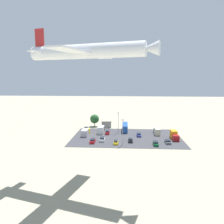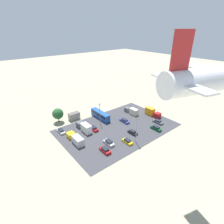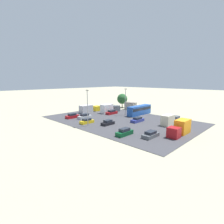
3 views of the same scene
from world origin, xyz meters
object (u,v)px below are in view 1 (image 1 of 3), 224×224
Objects in this scene: parked_car_8 at (102,139)px; airplane at (90,51)px; parked_car_1 at (86,129)px; parked_car_7 at (107,132)px; parked_truck_0 at (174,135)px; parked_car_3 at (139,135)px; parked_car_6 at (156,143)px; shed_building at (107,124)px; bus at (125,127)px; parked_car_0 at (116,142)px; parked_truck_3 at (101,129)px; parked_truck_1 at (157,131)px; parked_car_4 at (93,141)px; parked_car_5 at (168,142)px; parked_truck_2 at (86,132)px; parked_car_2 at (130,140)px.

airplane is (-0.94, 33.40, 30.97)m from parked_car_8.
parked_car_8 reaches higher than parked_car_1.
parked_truck_0 reaches higher than parked_car_7.
parked_car_6 reaches higher than parked_car_3.
parked_car_7 is 0.15× the size of airplane.
shed_building is 36.29m from parked_car_6.
airplane is (14.39, 41.79, 31.04)m from parked_car_3.
parked_car_1 is 0.57× the size of parked_truck_0.
airplane is at bearing 55.34° from parked_car_6.
parked_car_3 is 54.00m from airplane.
bus is 2.51× the size of parked_car_6.
parked_truck_3 reaches higher than parked_car_0.
parked_car_0 is 18.66m from parked_truck_3.
parked_car_1 is 20.58m from parked_car_8.
bus reaches higher than parked_car_7.
shed_building reaches higher than parked_truck_1.
parked_car_0 is 9.36m from parked_car_4.
bus is 2.38× the size of parked_car_3.
parked_car_6 is at bearing 144.17° from parked_car_1.
parked_car_5 is (-10.78, 9.82, -0.02)m from parked_car_3.
parked_car_7 is 29.50m from parked_truck_0.
parked_car_3 is 21.81m from parked_car_4.
parked_truck_3 reaches higher than parked_truck_0.
parked_car_7 is at bearing 38.54° from bus.
shed_building is 1.13× the size of parked_car_1.
airplane is (22.85, 45.70, 30.29)m from parked_truck_1.
parked_car_4 is 43.96m from airplane.
parked_truck_1 is (-18.04, -15.83, 0.73)m from parked_car_0.
parked_car_5 is at bearing -149.92° from parked_car_6.
parked_car_1 is 41.00m from parked_car_5.
parked_car_3 is at bearing 137.66° from parked_car_5.
parked_truck_1 reaches higher than parked_car_7.
parked_truck_0 is 38.54m from parked_truck_2.
parked_truck_3 is 55.76m from airplane.
parked_truck_1 is 25.74m from parked_truck_3.
parked_car_0 is at bearing -3.22° from parked_car_6.
parked_truck_2 is at bearing -143.21° from parked_truck_3.
bus reaches higher than parked_car_8.
parked_car_7 is 0.63× the size of parked_truck_1.
parked_car_5 is 0.48× the size of parked_truck_2.
parked_car_6 reaches higher than parked_car_4.
parked_car_2 is at bearing 16.76° from parked_truck_0.
parked_car_4 is at bearing -4.35° from parked_car_6.
shed_building is at bearing 115.24° from parked_car_2.
parked_truck_3 reaches higher than parked_car_4.
parked_car_4 is at bearing -155.40° from airplane.
parked_truck_3 is at bearing 177.45° from parked_truck_1.
parked_truck_2 is at bearing -23.74° from parked_car_6.
parked_truck_1 is at bearing 6.61° from parked_truck_2.
parked_car_3 is 1.10× the size of parked_car_4.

